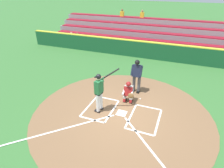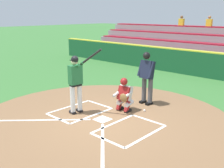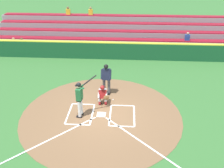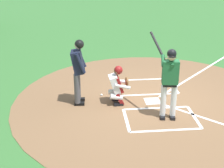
{
  "view_description": "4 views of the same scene",
  "coord_description": "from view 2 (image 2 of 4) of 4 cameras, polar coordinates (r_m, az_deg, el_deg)",
  "views": [
    {
      "loc": [
        -2.13,
        6.6,
        5.24
      ],
      "look_at": [
        0.58,
        -0.28,
        1.26
      ],
      "focal_mm": 30.31,
      "sensor_mm": 36.0,
      "label": 1
    },
    {
      "loc": [
        -5.31,
        5.26,
        3.11
      ],
      "look_at": [
        0.15,
        -0.58,
        0.99
      ],
      "focal_mm": 42.38,
      "sensor_mm": 36.0,
      "label": 2
    },
    {
      "loc": [
        -1.2,
        10.43,
        7.27
      ],
      "look_at": [
        -0.48,
        -0.92,
        1.28
      ],
      "focal_mm": 40.5,
      "sensor_mm": 36.0,
      "label": 3
    },
    {
      "loc": [
        8.65,
        -2.0,
        4.27
      ],
      "look_at": [
        0.55,
        -1.22,
        0.83
      ],
      "focal_mm": 54.34,
      "sensor_mm": 36.0,
      "label": 4
    }
  ],
  "objects": [
    {
      "name": "plate_umpire",
      "position": [
        9.24,
        7.54,
        2.05
      ],
      "size": [
        0.6,
        0.43,
        1.86
      ],
      "color": "#4C4C51",
      "rests_on": "ground"
    },
    {
      "name": "backstop_wall",
      "position": [
        14.03,
        20.21,
        3.89
      ],
      "size": [
        22.0,
        0.36,
        1.31
      ],
      "color": "#19512D",
      "rests_on": "ground"
    },
    {
      "name": "dirt_circle",
      "position": [
        8.09,
        -2.04,
        -7.68
      ],
      "size": [
        8.0,
        8.0,
        0.01
      ],
      "primitive_type": "cylinder",
      "color": "brown",
      "rests_on": "ground"
    },
    {
      "name": "batter",
      "position": [
        8.34,
        -7.78,
        0.81
      ],
      "size": [
        1.0,
        0.62,
        2.13
      ],
      "color": "white",
      "rests_on": "ground"
    },
    {
      "name": "catcher",
      "position": [
        8.6,
        2.69,
        -2.17
      ],
      "size": [
        0.61,
        0.61,
        1.13
      ],
      "color": "black",
      "rests_on": "ground"
    },
    {
      "name": "ground_plane",
      "position": [
        8.09,
        -2.03,
        -7.72
      ],
      "size": [
        120.0,
        120.0,
        0.0
      ],
      "primitive_type": "plane",
      "color": "#387033"
    },
    {
      "name": "home_plate_and_chalk",
      "position": [
        7.54,
        -6.83,
        -9.44
      ],
      "size": [
        7.93,
        4.91,
        0.01
      ],
      "color": "white",
      "rests_on": "dirt_circle"
    },
    {
      "name": "baseball",
      "position": [
        8.79,
        7.01,
        -5.69
      ],
      "size": [
        0.07,
        0.07,
        0.07
      ],
      "primitive_type": "sphere",
      "color": "white",
      "rests_on": "ground"
    }
  ]
}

